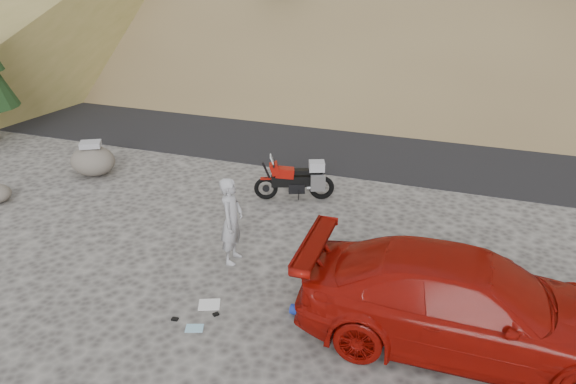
% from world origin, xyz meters
% --- Properties ---
extents(ground, '(140.00, 140.00, 0.00)m').
position_xyz_m(ground, '(0.00, 0.00, 0.00)').
color(ground, '#423F3D').
rests_on(ground, ground).
extents(road, '(120.00, 7.00, 0.05)m').
position_xyz_m(road, '(0.00, 9.00, 0.00)').
color(road, black).
rests_on(road, ground).
extents(motorcycle, '(2.04, 1.07, 1.28)m').
position_xyz_m(motorcycle, '(0.37, 3.63, 0.55)').
color(motorcycle, black).
rests_on(motorcycle, ground).
extents(man, '(0.51, 0.74, 1.94)m').
position_xyz_m(man, '(0.05, 0.17, 0.00)').
color(man, '#9B9BA1').
rests_on(man, ground).
extents(red_car, '(5.80, 2.49, 1.67)m').
position_xyz_m(red_car, '(4.94, -1.02, 0.00)').
color(red_car, maroon).
rests_on(red_car, ground).
extents(boulder, '(1.61, 1.47, 1.05)m').
position_xyz_m(boulder, '(-5.86, 3.21, 0.46)').
color(boulder, '#57534B').
rests_on(boulder, ground).
extents(gear_white_cloth, '(0.51, 0.49, 0.01)m').
position_xyz_m(gear_white_cloth, '(0.30, -1.49, 0.01)').
color(gear_white_cloth, white).
rests_on(gear_white_cloth, ground).
extents(gear_blue_mat, '(0.50, 0.22, 0.20)m').
position_xyz_m(gear_blue_mat, '(2.11, -1.21, 0.10)').
color(gear_blue_mat, navy).
rests_on(gear_blue_mat, ground).
extents(gear_bottle, '(0.08, 0.08, 0.22)m').
position_xyz_m(gear_bottle, '(3.04, -1.54, 0.11)').
color(gear_bottle, navy).
rests_on(gear_bottle, ground).
extents(gear_glove_a, '(0.13, 0.10, 0.03)m').
position_xyz_m(gear_glove_a, '(-0.09, -2.12, 0.02)').
color(gear_glove_a, black).
rests_on(gear_glove_a, ground).
extents(gear_glove_b, '(0.13, 0.14, 0.04)m').
position_xyz_m(gear_glove_b, '(0.56, -1.73, 0.02)').
color(gear_glove_b, black).
rests_on(gear_glove_b, ground).
extents(gear_blue_cloth, '(0.38, 0.33, 0.01)m').
position_xyz_m(gear_blue_cloth, '(0.37, -2.22, 0.01)').
color(gear_blue_cloth, '#8FC4DE').
rests_on(gear_blue_cloth, ground).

